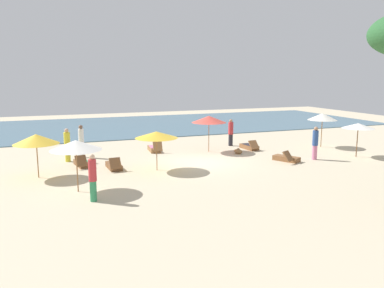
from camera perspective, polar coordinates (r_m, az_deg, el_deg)
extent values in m
plane|color=beige|center=(22.13, 1.25, -2.71)|extent=(60.00, 60.00, 0.00)
cube|color=#476B7F|center=(38.19, -8.34, 2.68)|extent=(48.00, 16.00, 0.06)
cylinder|color=olive|center=(25.04, 2.46, 1.43)|extent=(0.05, 0.05, 2.27)
cone|color=#D84C3F|center=(24.91, 2.48, 3.63)|extent=(2.20, 2.20, 0.43)
cylinder|color=brown|center=(25.50, 22.90, 0.47)|extent=(0.06, 0.06, 1.98)
cone|color=white|center=(25.38, 23.04, 2.45)|extent=(1.87, 1.87, 0.30)
cylinder|color=olive|center=(28.05, 18.35, 1.87)|extent=(0.05, 0.05, 2.27)
cone|color=silver|center=(27.94, 18.46, 3.80)|extent=(1.95, 1.95, 0.46)
cylinder|color=olive|center=(20.27, -5.16, -1.08)|extent=(0.05, 0.05, 1.98)
cone|color=gold|center=(20.12, -5.20, 1.35)|extent=(2.20, 2.20, 0.34)
cylinder|color=olive|center=(20.14, -21.59, -1.71)|extent=(0.05, 0.05, 2.07)
cone|color=gold|center=(20.00, -21.75, 0.67)|extent=(2.14, 2.14, 0.47)
cylinder|color=olive|center=(17.18, -16.40, -3.19)|extent=(0.05, 0.05, 2.17)
cone|color=white|center=(17.00, -16.55, -0.15)|extent=(2.14, 2.14, 0.42)
cube|color=brown|center=(21.09, -11.31, -3.16)|extent=(0.68, 1.53, 0.28)
cube|color=brown|center=(20.35, -11.11, -2.81)|extent=(0.59, 0.48, 0.56)
cube|color=brown|center=(22.11, -15.66, -2.73)|extent=(0.85, 1.58, 0.28)
cube|color=brown|center=(21.37, -15.85, -2.39)|extent=(0.64, 0.54, 0.56)
cube|color=#338C59|center=(22.08, -15.68, -2.34)|extent=(0.68, 1.12, 0.03)
cube|color=brown|center=(23.12, 13.57, -2.08)|extent=(1.23, 1.61, 0.28)
cube|color=brown|center=(22.38, 13.80, -1.73)|extent=(0.71, 0.66, 0.56)
cube|color=brown|center=(26.31, 8.31, -0.43)|extent=(0.72, 1.54, 0.28)
cube|color=brown|center=(25.64, 8.97, -0.10)|extent=(0.61, 0.54, 0.52)
cube|color=#26262D|center=(26.29, 8.32, -0.10)|extent=(0.59, 1.09, 0.03)
cube|color=olive|center=(25.43, -5.57, -0.74)|extent=(0.72, 1.55, 0.28)
cube|color=olive|center=(24.73, -5.02, -0.33)|extent=(0.60, 0.42, 0.60)
cube|color=#D17299|center=(25.41, -5.57, -0.40)|extent=(0.60, 1.09, 0.03)
cylinder|color=yellow|center=(23.39, -17.63, -1.46)|extent=(0.42, 0.42, 0.82)
cylinder|color=yellow|center=(23.24, -17.74, 0.58)|extent=(0.49, 0.49, 0.86)
sphere|color=tan|center=(23.16, -17.81, 1.88)|extent=(0.23, 0.23, 0.23)
cylinder|color=#338C59|center=(15.90, -14.17, -6.66)|extent=(0.35, 0.35, 0.82)
cylinder|color=#BF3338|center=(15.68, -14.30, -3.73)|extent=(0.41, 0.41, 0.86)
sphere|color=beige|center=(15.57, -14.39, -1.83)|extent=(0.23, 0.23, 0.23)
cylinder|color=white|center=(24.31, -15.75, -0.91)|extent=(0.38, 0.38, 0.85)
cylinder|color=white|center=(24.17, -15.84, 1.11)|extent=(0.44, 0.44, 0.88)
sphere|color=brown|center=(24.09, -15.91, 2.39)|extent=(0.24, 0.24, 0.24)
cylinder|color=#D17299|center=(23.91, 17.41, -1.19)|extent=(0.38, 0.38, 0.84)
cylinder|color=#2D4C8C|center=(23.76, 17.52, 0.83)|extent=(0.45, 0.45, 0.87)
sphere|color=#A37556|center=(23.69, 17.59, 2.13)|extent=(0.24, 0.24, 0.24)
cylinder|color=#26262D|center=(27.35, 5.64, 0.58)|extent=(0.41, 0.41, 0.80)
cylinder|color=#BF3338|center=(27.23, 5.67, 2.29)|extent=(0.49, 0.49, 0.84)
sphere|color=#A37556|center=(27.16, 5.69, 3.38)|extent=(0.23, 0.23, 0.23)
cube|color=olive|center=(24.63, 6.72, -1.41)|extent=(0.35, 0.42, 0.04)
ellipsoid|color=olive|center=(24.60, 6.73, -1.06)|extent=(0.55, 0.68, 0.28)
sphere|color=olive|center=(24.86, 6.75, -0.81)|extent=(0.20, 0.20, 0.20)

